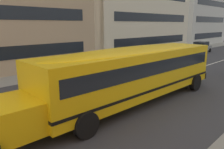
% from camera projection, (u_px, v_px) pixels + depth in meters
% --- Properties ---
extents(ground_plane, '(400.00, 400.00, 0.00)m').
position_uv_depth(ground_plane, '(146.00, 84.00, 15.65)').
color(ground_plane, '#38383D').
extents(sidewalk_far, '(120.00, 3.00, 0.01)m').
position_uv_depth(sidewalk_far, '(79.00, 69.00, 21.19)').
color(sidewalk_far, gray).
rests_on(sidewalk_far, ground_plane).
extents(lane_centreline, '(110.00, 0.16, 0.01)m').
position_uv_depth(lane_centreline, '(146.00, 84.00, 15.65)').
color(lane_centreline, silver).
rests_on(lane_centreline, ground_plane).
extents(school_bus, '(13.67, 3.37, 3.05)m').
position_uv_depth(school_bus, '(133.00, 71.00, 11.65)').
color(school_bus, yellow).
rests_on(school_bus, ground_plane).
extents(parked_car_white_far_corner, '(3.99, 2.05, 1.64)m').
position_uv_depth(parked_car_white_far_corner, '(176.00, 51.00, 28.19)').
color(parked_car_white_far_corner, silver).
rests_on(parked_car_white_far_corner, ground_plane).
extents(parked_car_grey_by_hydrant, '(3.95, 1.98, 1.64)m').
position_uv_depth(parked_car_grey_by_hydrant, '(201.00, 47.00, 33.13)').
color(parked_car_grey_by_hydrant, gray).
rests_on(parked_car_grey_by_hydrant, ground_plane).
extents(parked_car_green_by_lamppost, '(3.92, 1.91, 1.64)m').
position_uv_depth(parked_car_green_by_lamppost, '(135.00, 57.00, 22.81)').
color(parked_car_green_by_lamppost, '#236038').
rests_on(parked_car_green_by_lamppost, ground_plane).
extents(apartment_block_far_centre, '(19.94, 11.49, 13.30)m').
position_uv_depth(apartment_block_far_centre, '(126.00, 8.00, 34.73)').
color(apartment_block_far_centre, beige).
rests_on(apartment_block_far_centre, ground_plane).
extents(apartment_block_far_right, '(16.49, 13.45, 16.50)m').
position_uv_depth(apartment_block_far_right, '(182.00, 6.00, 48.75)').
color(apartment_block_far_right, '#B7B7B2').
rests_on(apartment_block_far_right, ground_plane).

